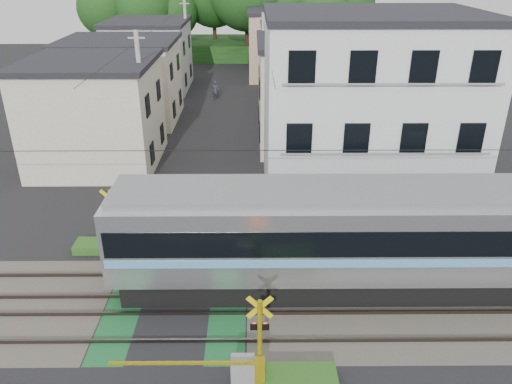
{
  "coord_description": "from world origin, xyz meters",
  "views": [
    {
      "loc": [
        2.81,
        -14.69,
        11.59
      ],
      "look_at": [
        2.96,
        5.0,
        2.23
      ],
      "focal_mm": 35.0,
      "sensor_mm": 36.0,
      "label": 1
    }
  ],
  "objects_px": {
    "apartment_block": "(366,109)",
    "pedestrian": "(215,90)",
    "crossing_signal_far": "(126,238)",
    "crossing_signal_near": "(246,365)"
  },
  "relations": [
    {
      "from": "apartment_block",
      "to": "crossing_signal_far",
      "type": "bearing_deg",
      "value": -152.22
    },
    {
      "from": "crossing_signal_near",
      "to": "apartment_block",
      "type": "height_order",
      "value": "apartment_block"
    },
    {
      "from": "apartment_block",
      "to": "pedestrian",
      "type": "height_order",
      "value": "apartment_block"
    },
    {
      "from": "crossing_signal_near",
      "to": "apartment_block",
      "type": "relative_size",
      "value": 0.46
    },
    {
      "from": "crossing_signal_near",
      "to": "pedestrian",
      "type": "height_order",
      "value": "crossing_signal_near"
    },
    {
      "from": "crossing_signal_near",
      "to": "apartment_block",
      "type": "bearing_deg",
      "value": 65.78
    },
    {
      "from": "apartment_block",
      "to": "pedestrian",
      "type": "bearing_deg",
      "value": 114.76
    },
    {
      "from": "crossing_signal_far",
      "to": "pedestrian",
      "type": "distance_m",
      "value": 25.35
    },
    {
      "from": "crossing_signal_near",
      "to": "crossing_signal_far",
      "type": "xyz_separation_m",
      "value": [
        -5.17,
        7.31,
        0.0
      ]
    },
    {
      "from": "crossing_signal_far",
      "to": "pedestrian",
      "type": "relative_size",
      "value": 2.88
    }
  ]
}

